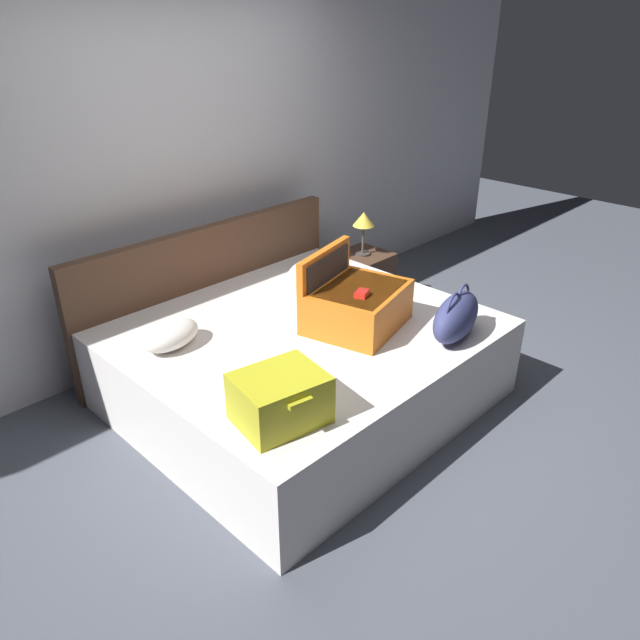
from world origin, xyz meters
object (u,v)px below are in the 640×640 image
at_px(hard_case_large, 356,303).
at_px(pillow_near_headboard, 314,273).
at_px(nightstand, 362,280).
at_px(hard_case_medium, 280,398).
at_px(table_lamp, 364,222).
at_px(pillow_center_head, 170,335).
at_px(bed, 304,364).
at_px(duffel_bag, 456,317).

height_order(hard_case_large, pillow_near_headboard, hard_case_large).
bearing_deg(hard_case_large, nightstand, 24.76).
height_order(hard_case_medium, pillow_near_headboard, hard_case_medium).
relative_size(pillow_near_headboard, table_lamp, 1.22).
height_order(pillow_near_headboard, pillow_center_head, pillow_near_headboard).
height_order(bed, nightstand, bed).
bearing_deg(hard_case_large, duffel_bag, -74.81).
height_order(pillow_center_head, nightstand, pillow_center_head).
relative_size(duffel_bag, pillow_near_headboard, 1.20).
bearing_deg(duffel_bag, hard_case_medium, 174.21).
distance_m(pillow_center_head, nightstand, 2.08).
xyz_separation_m(bed, pillow_center_head, (-0.70, 0.38, 0.34)).
relative_size(bed, hard_case_medium, 4.59).
xyz_separation_m(hard_case_large, duffel_bag, (0.29, -0.52, -0.01)).
bearing_deg(nightstand, pillow_near_headboard, -161.72).
relative_size(bed, table_lamp, 5.80).
bearing_deg(table_lamp, pillow_near_headboard, -161.72).
bearing_deg(hard_case_medium, pillow_near_headboard, 49.90).
bearing_deg(pillow_near_headboard, hard_case_medium, -140.60).
height_order(bed, pillow_center_head, pillow_center_head).
relative_size(hard_case_medium, duffel_bag, 0.86).
height_order(hard_case_large, table_lamp, hard_case_large).
relative_size(hard_case_medium, nightstand, 0.99).
xyz_separation_m(pillow_near_headboard, nightstand, (0.85, 0.28, -0.39)).
xyz_separation_m(bed, hard_case_large, (0.24, -0.21, 0.41)).
bearing_deg(nightstand, hard_case_large, -140.90).
relative_size(hard_case_medium, pillow_center_head, 1.22).
bearing_deg(table_lamp, hard_case_large, -140.90).
bearing_deg(hard_case_large, pillow_near_headboard, 54.20).
height_order(hard_case_large, duffel_bag, hard_case_large).
xyz_separation_m(hard_case_large, pillow_near_headboard, (0.24, 0.60, -0.05)).
xyz_separation_m(hard_case_medium, nightstand, (2.06, 1.27, -0.42)).
distance_m(pillow_near_headboard, table_lamp, 0.90).
height_order(hard_case_large, hard_case_medium, hard_case_large).
xyz_separation_m(hard_case_large, hard_case_medium, (-0.97, -0.39, -0.03)).
relative_size(duffel_bag, nightstand, 1.15).
relative_size(bed, duffel_bag, 3.95).
distance_m(hard_case_large, table_lamp, 1.40).
height_order(bed, pillow_near_headboard, pillow_near_headboard).
xyz_separation_m(hard_case_large, table_lamp, (1.09, 0.88, 0.06)).
bearing_deg(pillow_center_head, pillow_near_headboard, 0.89).
distance_m(bed, duffel_bag, 0.99).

